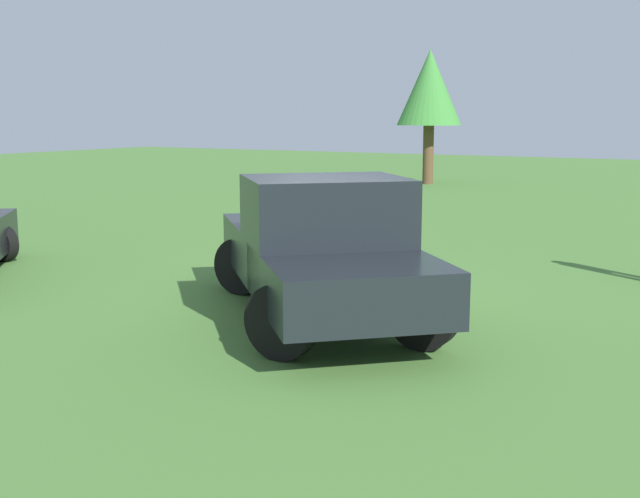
{
  "coord_description": "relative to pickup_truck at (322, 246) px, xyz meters",
  "views": [
    {
      "loc": [
        -5.36,
        9.34,
        2.58
      ],
      "look_at": [
        -0.37,
        0.79,
        0.9
      ],
      "focal_mm": 44.36,
      "sensor_mm": 36.0,
      "label": 1
    }
  ],
  "objects": [
    {
      "name": "ground_plane",
      "position": [
        0.46,
        -0.89,
        -0.96
      ],
      "size": [
        80.0,
        80.0,
        0.0
      ],
      "primitive_type": "plane",
      "color": "#477533"
    },
    {
      "name": "pickup_truck",
      "position": [
        0.0,
        0.0,
        0.0
      ],
      "size": [
        4.84,
        4.95,
        1.84
      ],
      "rotation": [
        0.0,
        0.0,
        5.47
      ],
      "color": "black",
      "rests_on": "ground_plane"
    },
    {
      "name": "tree_back_left",
      "position": [
        6.67,
        -19.49,
        2.58
      ],
      "size": [
        2.41,
        2.41,
        4.99
      ],
      "color": "brown",
      "rests_on": "ground_plane"
    }
  ]
}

